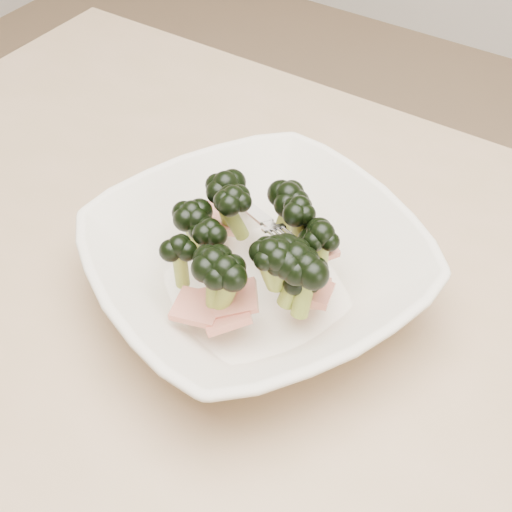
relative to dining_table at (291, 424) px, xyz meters
The scene contains 2 objects.
dining_table is the anchor object (origin of this frame).
broccoli_dish 0.16m from the dining_table, 146.22° to the left, with size 0.38×0.38×0.12m.
Camera 1 is at (0.17, -0.33, 1.25)m, focal length 50.00 mm.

